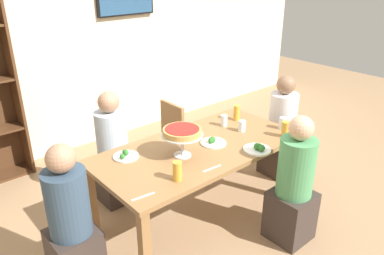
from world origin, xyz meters
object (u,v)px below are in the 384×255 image
Objects in this scene: salad_plate_spare at (258,148)px; cutlery_knife_near at (143,197)px; diner_far_left at (114,156)px; beer_glass_amber_tall at (237,113)px; chair_far_right at (180,134)px; deep_dish_pizza_stand at (182,133)px; water_glass_clear_spare at (283,123)px; water_glass_clear_near at (242,126)px; beer_glass_amber_short at (177,171)px; cutlery_fork_far at (188,132)px; water_glass_clear_far at (224,120)px; beer_glass_amber_spare at (285,129)px; cutlery_fork_near at (212,168)px; diner_head_west at (71,227)px; salad_plate_near_diner at (126,156)px; dining_table at (199,155)px; diner_head_east at (281,133)px; diner_near_right at (293,189)px.

salad_plate_spare is 1.14m from cutlery_knife_near.
beer_glass_amber_tall is at bearing 63.59° from diner_far_left.
chair_far_right is 2.50× the size of deep_dish_pizza_stand.
deep_dish_pizza_stand is at bearing 169.38° from water_glass_clear_spare.
beer_glass_amber_short is at bearing -164.39° from water_glass_clear_near.
beer_glass_amber_tall is at bearing 111.90° from water_glass_clear_spare.
chair_far_right is 0.58m from cutlery_fork_far.
water_glass_clear_far is at bearing 100.57° from water_glass_clear_near.
beer_glass_amber_spare is at bearing 46.01° from diner_far_left.
cutlery_fork_near is (-1.05, -0.11, -0.06)m from water_glass_clear_spare.
water_glass_clear_far is (1.71, 0.17, 0.31)m from diner_head_west.
beer_glass_amber_tall is 0.88× the size of cutlery_fork_far.
deep_dish_pizza_stand is 1.02m from beer_glass_amber_spare.
diner_head_west is 0.86m from beer_glass_amber_short.
diner_head_west is at bearing -174.27° from water_glass_clear_far.
water_glass_clear_spare is (1.36, 0.07, -0.02)m from beer_glass_amber_short.
diner_far_left is 0.77m from cutlery_fork_far.
salad_plate_spare is 0.42m from water_glass_clear_near.
beer_glass_amber_short is 0.32m from cutlery_fork_near.
beer_glass_amber_short reaches higher than salad_plate_spare.
water_glass_clear_far is at bearing 57.80° from diner_far_left.
salad_plate_near_diner is 1.19× the size of cutlery_fork_near.
beer_glass_amber_spare reaches higher than chair_far_right.
diner_head_east reaches higher than dining_table.
deep_dish_pizza_stand is 1.93× the size of cutlery_knife_near.
water_glass_clear_near is (0.20, 0.37, 0.03)m from salad_plate_spare.
beer_glass_amber_tall reaches higher than water_glass_clear_near.
cutlery_knife_near is 1.12m from cutlery_fork_far.
diner_far_left is at bearing 140.81° from water_glass_clear_near.
salad_plate_spare is (1.55, -0.40, 0.27)m from diner_head_west.
salad_plate_spare is at bearing 24.24° from diner_head_east.
cutlery_fork_far is (0.71, 0.04, -0.01)m from salad_plate_near_diner.
salad_plate_near_diner reaches higher than cutlery_fork_near.
beer_glass_amber_short is 0.86m from cutlery_fork_far.
cutlery_knife_near is at bearing -110.66° from salad_plate_near_diner.
chair_far_right is 1.16m from salad_plate_spare.
diner_far_left is 9.96× the size of water_glass_clear_spare.
diner_head_east is 6.39× the size of cutlery_fork_near.
diner_near_right is at bearing 0.73° from chair_far_right.
diner_head_east is 1.49m from cutlery_fork_near.
dining_table is 0.74m from beer_glass_amber_tall.
diner_head_west is 7.24× the size of beer_glass_amber_tall.
dining_table is 5.39× the size of deep_dish_pizza_stand.
beer_glass_amber_tall is 0.88× the size of cutlery_fork_near.
diner_far_left reaches higher than water_glass_clear_near.
cutlery_knife_near is at bearing 178.32° from beer_glass_amber_spare.
deep_dish_pizza_stand is 0.51m from cutlery_fork_far.
diner_head_west is 6.39× the size of cutlery_fork_near.
diner_far_left reaches higher than dining_table.
diner_near_right is (0.40, -0.74, -0.17)m from dining_table.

